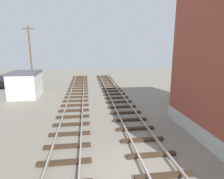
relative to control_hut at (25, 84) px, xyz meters
name	(u,v)px	position (x,y,z in m)	size (l,w,h in m)	color
ground_plane	(132,168)	(8.50, -13.90, -1.39)	(80.00, 80.00, 0.00)	gray
track_near_building	(157,164)	(9.68, -13.90, -1.26)	(2.50, 56.25, 0.32)	#38281C
track_centre	(63,172)	(5.47, -13.90, -1.26)	(2.50, 56.25, 0.32)	#38281C
control_hut	(25,84)	(0.00, 0.00, 0.00)	(3.00, 3.80, 2.76)	silver
parked_car_black	(5,82)	(-4.08, 4.87, -0.49)	(4.20, 2.04, 1.76)	black
utility_pole_far	(30,54)	(-1.62, 8.88, 2.99)	(1.80, 0.24, 8.37)	brown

